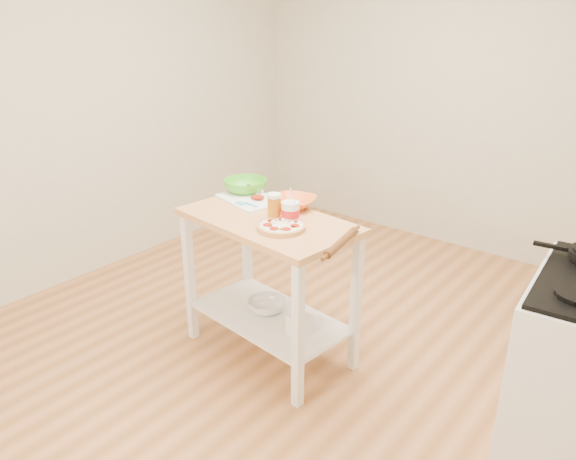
# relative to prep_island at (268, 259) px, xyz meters

# --- Properties ---
(room_shell) EXTENTS (4.04, 4.54, 2.74)m
(room_shell) POSITION_rel_prep_island_xyz_m (0.12, 0.09, 0.71)
(room_shell) COLOR #B77643
(room_shell) RESTS_ON ground
(prep_island) EXTENTS (1.10, 0.68, 0.90)m
(prep_island) POSITION_rel_prep_island_xyz_m (0.00, 0.00, 0.00)
(prep_island) COLOR tan
(prep_island) RESTS_ON ground
(pizza) EXTENTS (0.27, 0.27, 0.04)m
(pizza) POSITION_rel_prep_island_xyz_m (0.17, -0.08, 0.27)
(pizza) COLOR tan
(pizza) RESTS_ON prep_island
(cutting_board) EXTENTS (0.46, 0.39, 0.04)m
(cutting_board) POSITION_rel_prep_island_xyz_m (-0.29, 0.19, 0.27)
(cutting_board) COLOR white
(cutting_board) RESTS_ON prep_island
(spatula) EXTENTS (0.15, 0.05, 0.01)m
(spatula) POSITION_rel_prep_island_xyz_m (-0.23, 0.07, 0.27)
(spatula) COLOR #3FBAC3
(spatula) RESTS_ON cutting_board
(knife) EXTENTS (0.27, 0.06, 0.01)m
(knife) POSITION_rel_prep_island_xyz_m (-0.37, 0.32, 0.28)
(knife) COLOR silver
(knife) RESTS_ON cutting_board
(orange_bowl) EXTENTS (0.31, 0.31, 0.06)m
(orange_bowl) POSITION_rel_prep_island_xyz_m (0.00, 0.24, 0.29)
(orange_bowl) COLOR orange
(orange_bowl) RESTS_ON prep_island
(green_bowl) EXTENTS (0.35, 0.35, 0.09)m
(green_bowl) POSITION_rel_prep_island_xyz_m (-0.42, 0.27, 0.30)
(green_bowl) COLOR green
(green_bowl) RESTS_ON prep_island
(beer_pint) EXTENTS (0.08, 0.08, 0.16)m
(beer_pint) POSITION_rel_prep_island_xyz_m (0.05, -0.01, 0.34)
(beer_pint) COLOR #B26411
(beer_pint) RESTS_ON prep_island
(yogurt_tub) EXTENTS (0.10, 0.10, 0.22)m
(yogurt_tub) POSITION_rel_prep_island_xyz_m (0.15, 0.02, 0.32)
(yogurt_tub) COLOR white
(yogurt_tub) RESTS_ON prep_island
(rolling_pin) EXTENTS (0.11, 0.36, 0.04)m
(rolling_pin) POSITION_rel_prep_island_xyz_m (0.55, -0.07, 0.28)
(rolling_pin) COLOR brown
(rolling_pin) RESTS_ON prep_island
(shelf_glass_bowl) EXTENTS (0.32, 0.32, 0.07)m
(shelf_glass_bowl) POSITION_rel_prep_island_xyz_m (-0.05, 0.03, -0.34)
(shelf_glass_bowl) COLOR silver
(shelf_glass_bowl) RESTS_ON prep_island
(shelf_bin) EXTENTS (0.13, 0.13, 0.11)m
(shelf_bin) POSITION_rel_prep_island_xyz_m (0.26, -0.04, -0.32)
(shelf_bin) COLOR white
(shelf_bin) RESTS_ON prep_island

